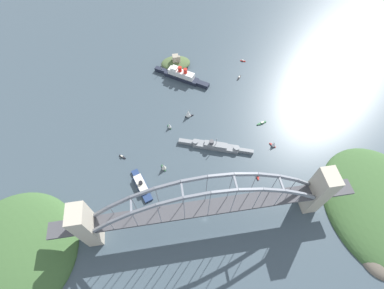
{
  "coord_description": "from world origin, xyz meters",
  "views": [
    {
      "loc": [
        -24.16,
        -77.65,
        251.07
      ],
      "look_at": [
        0.0,
        79.98,
        8.0
      ],
      "focal_mm": 25.25,
      "sensor_mm": 36.0,
      "label": 1
    }
  ],
  "objects_px": {
    "naval_cruiser": "(215,146)",
    "small_boat_4": "(243,61)",
    "small_boat_2": "(274,144)",
    "small_boat_5": "(188,113)",
    "ocean_liner": "(182,75)",
    "small_boat_6": "(262,123)",
    "harbor_arch_bridge": "(206,207)",
    "small_boat_8": "(170,126)",
    "small_boat_0": "(239,78)",
    "small_boat_3": "(258,176)",
    "small_boat_1": "(122,157)",
    "harbor_ferry_steamer": "(141,185)",
    "small_boat_7": "(164,167)",
    "fort_island_mid_harbor": "(176,63)"
  },
  "relations": [
    {
      "from": "small_boat_1",
      "to": "small_boat_6",
      "type": "distance_m",
      "value": 163.68
    },
    {
      "from": "small_boat_6",
      "to": "small_boat_8",
      "type": "xyz_separation_m",
      "value": [
        -107.37,
        9.97,
        3.24
      ]
    },
    {
      "from": "harbor_arch_bridge",
      "to": "small_boat_6",
      "type": "bearing_deg",
      "value": 49.83
    },
    {
      "from": "fort_island_mid_harbor",
      "to": "small_boat_7",
      "type": "distance_m",
      "value": 160.36
    },
    {
      "from": "harbor_ferry_steamer",
      "to": "small_boat_6",
      "type": "relative_size",
      "value": 3.22
    },
    {
      "from": "ocean_liner",
      "to": "small_boat_6",
      "type": "relative_size",
      "value": 5.66
    },
    {
      "from": "naval_cruiser",
      "to": "small_boat_4",
      "type": "distance_m",
      "value": 150.38
    },
    {
      "from": "small_boat_4",
      "to": "small_boat_7",
      "type": "relative_size",
      "value": 0.66
    },
    {
      "from": "harbor_ferry_steamer",
      "to": "small_boat_3",
      "type": "xyz_separation_m",
      "value": [
        118.9,
        -7.25,
        -1.74
      ]
    },
    {
      "from": "naval_cruiser",
      "to": "small_boat_0",
      "type": "bearing_deg",
      "value": 62.55
    },
    {
      "from": "harbor_arch_bridge",
      "to": "fort_island_mid_harbor",
      "type": "height_order",
      "value": "harbor_arch_bridge"
    },
    {
      "from": "harbor_ferry_steamer",
      "to": "small_boat_4",
      "type": "relative_size",
      "value": 5.54
    },
    {
      "from": "fort_island_mid_harbor",
      "to": "small_boat_4",
      "type": "bearing_deg",
      "value": -2.69
    },
    {
      "from": "ocean_liner",
      "to": "small_boat_5",
      "type": "relative_size",
      "value": 5.61
    },
    {
      "from": "ocean_liner",
      "to": "small_boat_1",
      "type": "distance_m",
      "value": 135.43
    },
    {
      "from": "small_boat_2",
      "to": "small_boat_5",
      "type": "height_order",
      "value": "small_boat_5"
    },
    {
      "from": "small_boat_2",
      "to": "small_boat_3",
      "type": "height_order",
      "value": "small_boat_2"
    },
    {
      "from": "small_boat_7",
      "to": "small_boat_6",
      "type": "bearing_deg",
      "value": 19.77
    },
    {
      "from": "fort_island_mid_harbor",
      "to": "small_boat_5",
      "type": "bearing_deg",
      "value": -87.46
    },
    {
      "from": "harbor_ferry_steamer",
      "to": "small_boat_4",
      "type": "height_order",
      "value": "harbor_ferry_steamer"
    },
    {
      "from": "small_boat_3",
      "to": "small_boat_2",
      "type": "bearing_deg",
      "value": 50.57
    },
    {
      "from": "harbor_arch_bridge",
      "to": "small_boat_4",
      "type": "distance_m",
      "value": 233.46
    },
    {
      "from": "small_boat_1",
      "to": "small_boat_7",
      "type": "height_order",
      "value": "small_boat_7"
    },
    {
      "from": "fort_island_mid_harbor",
      "to": "small_boat_7",
      "type": "relative_size",
      "value": 3.7
    },
    {
      "from": "small_boat_0",
      "to": "small_boat_6",
      "type": "height_order",
      "value": "small_boat_0"
    },
    {
      "from": "small_boat_7",
      "to": "small_boat_8",
      "type": "distance_m",
      "value": 54.07
    },
    {
      "from": "small_boat_5",
      "to": "harbor_arch_bridge",
      "type": "bearing_deg",
      "value": -91.18
    },
    {
      "from": "harbor_arch_bridge",
      "to": "small_boat_8",
      "type": "height_order",
      "value": "harbor_arch_bridge"
    },
    {
      "from": "ocean_liner",
      "to": "small_boat_3",
      "type": "height_order",
      "value": "ocean_liner"
    },
    {
      "from": "small_boat_4",
      "to": "harbor_arch_bridge",
      "type": "bearing_deg",
      "value": -113.48
    },
    {
      "from": "harbor_arch_bridge",
      "to": "fort_island_mid_harbor",
      "type": "relative_size",
      "value": 6.64
    },
    {
      "from": "harbor_arch_bridge",
      "to": "ocean_liner",
      "type": "height_order",
      "value": "harbor_arch_bridge"
    },
    {
      "from": "small_boat_0",
      "to": "small_boat_7",
      "type": "bearing_deg",
      "value": -132.66
    },
    {
      "from": "small_boat_2",
      "to": "small_boat_6",
      "type": "distance_m",
      "value": 32.75
    },
    {
      "from": "small_boat_5",
      "to": "ocean_liner",
      "type": "bearing_deg",
      "value": 89.62
    },
    {
      "from": "naval_cruiser",
      "to": "small_boat_0",
      "type": "distance_m",
      "value": 115.73
    },
    {
      "from": "small_boat_0",
      "to": "ocean_liner",
      "type": "bearing_deg",
      "value": 172.35
    },
    {
      "from": "fort_island_mid_harbor",
      "to": "small_boat_0",
      "type": "xyz_separation_m",
      "value": [
        79.93,
        -36.33,
        -4.35
      ]
    },
    {
      "from": "naval_cruiser",
      "to": "small_boat_8",
      "type": "height_order",
      "value": "naval_cruiser"
    },
    {
      "from": "fort_island_mid_harbor",
      "to": "small_boat_6",
      "type": "distance_m",
      "value": 144.21
    },
    {
      "from": "small_boat_1",
      "to": "small_boat_7",
      "type": "bearing_deg",
      "value": -26.19
    },
    {
      "from": "harbor_arch_bridge",
      "to": "small_boat_7",
      "type": "distance_m",
      "value": 73.19
    },
    {
      "from": "ocean_liner",
      "to": "harbor_ferry_steamer",
      "type": "distance_m",
      "value": 158.96
    },
    {
      "from": "naval_cruiser",
      "to": "small_boat_5",
      "type": "bearing_deg",
      "value": 115.12
    },
    {
      "from": "ocean_liner",
      "to": "small_boat_8",
      "type": "bearing_deg",
      "value": -107.18
    },
    {
      "from": "harbor_ferry_steamer",
      "to": "ocean_liner",
      "type": "bearing_deg",
      "value": 67.8
    },
    {
      "from": "small_boat_0",
      "to": "small_boat_3",
      "type": "xyz_separation_m",
      "value": [
        -16.61,
        -144.25,
        -0.01
      ]
    },
    {
      "from": "small_boat_6",
      "to": "small_boat_8",
      "type": "bearing_deg",
      "value": 174.69
    },
    {
      "from": "harbor_arch_bridge",
      "to": "harbor_ferry_steamer",
      "type": "height_order",
      "value": "harbor_arch_bridge"
    },
    {
      "from": "small_boat_7",
      "to": "naval_cruiser",
      "type": "bearing_deg",
      "value": 17.43
    }
  ]
}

